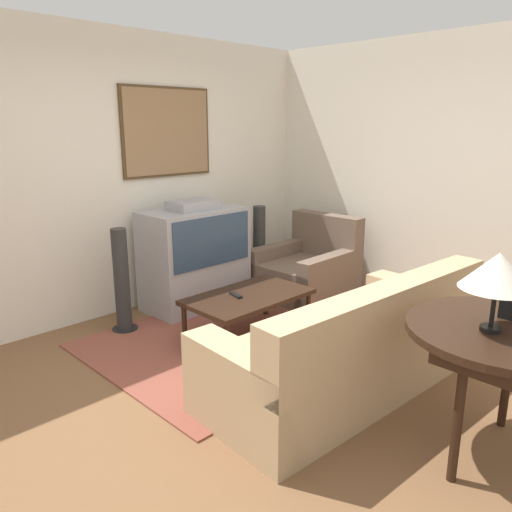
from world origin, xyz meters
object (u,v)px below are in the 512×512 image
(coffee_table, at_px, (248,299))
(speaker_tower_right, at_px, (259,250))
(couch, at_px, (351,350))
(speaker_tower_left, at_px, (122,283))
(console_table, at_px, (503,340))
(table_lamp, at_px, (498,272))
(armchair, at_px, (307,270))
(tv, at_px, (195,257))

(coffee_table, relative_size, speaker_tower_right, 1.14)
(couch, relative_size, speaker_tower_left, 2.31)
(couch, bearing_deg, speaker_tower_right, -115.72)
(console_table, relative_size, speaker_tower_left, 1.07)
(couch, relative_size, table_lamp, 5.15)
(speaker_tower_left, bearing_deg, table_lamp, -81.58)
(armchair, relative_size, console_table, 0.98)
(tv, distance_m, console_table, 3.14)
(tv, bearing_deg, armchair, -27.80)
(table_lamp, distance_m, speaker_tower_right, 3.35)
(tv, bearing_deg, table_lamp, -97.95)
(tv, bearing_deg, couch, -97.53)
(speaker_tower_left, bearing_deg, tv, 3.82)
(couch, bearing_deg, speaker_tower_left, -70.24)
(couch, bearing_deg, console_table, 90.44)
(coffee_table, relative_size, table_lamp, 2.55)
(table_lamp, bearing_deg, speaker_tower_left, 98.42)
(tv, relative_size, coffee_table, 1.01)
(speaker_tower_left, distance_m, speaker_tower_right, 1.75)
(coffee_table, height_order, speaker_tower_right, speaker_tower_right)
(table_lamp, bearing_deg, coffee_table, 83.27)
(armchair, bearing_deg, couch, -43.28)
(table_lamp, bearing_deg, armchair, 58.45)
(coffee_table, xyz_separation_m, table_lamp, (-0.25, -2.10, 0.74))
(armchair, xyz_separation_m, speaker_tower_left, (-1.98, 0.52, 0.18))
(coffee_table, height_order, speaker_tower_left, speaker_tower_left)
(tv, height_order, speaker_tower_right, tv)
(tv, relative_size, table_lamp, 2.58)
(table_lamp, xyz_separation_m, speaker_tower_left, (-0.45, 3.02, -0.66))
(tv, relative_size, speaker_tower_right, 1.16)
(armchair, relative_size, speaker_tower_left, 1.04)
(tv, distance_m, coffee_table, 1.01)
(couch, bearing_deg, armchair, -128.38)
(tv, relative_size, couch, 0.50)
(console_table, height_order, speaker_tower_right, speaker_tower_right)
(armchair, xyz_separation_m, table_lamp, (-1.53, -2.49, 0.84))
(couch, xyz_separation_m, table_lamp, (-0.15, -0.96, 0.81))
(console_table, xyz_separation_m, speaker_tower_right, (1.21, 3.06, -0.26))
(speaker_tower_right, bearing_deg, console_table, -111.60)
(console_table, bearing_deg, coffee_table, 85.91)
(tv, relative_size, armchair, 1.11)
(tv, xyz_separation_m, speaker_tower_left, (-0.88, -0.06, -0.07))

